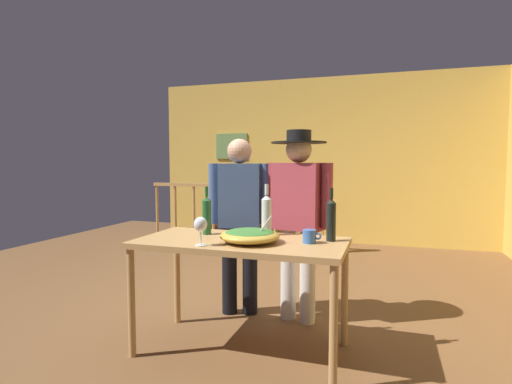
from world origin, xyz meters
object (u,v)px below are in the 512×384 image
Objects in this scene: tv_console at (239,224)px; wine_bottle_dark at (331,219)px; serving_table at (241,252)px; person_standing_right at (298,209)px; salad_bowl at (250,235)px; wine_bottle_green at (207,215)px; person_standing_left at (240,213)px; stair_railing at (257,209)px; wine_glass at (201,225)px; framed_picture at (232,146)px; wine_bottle_clear at (267,214)px; mug_blue at (310,236)px; flat_screen_tv at (238,193)px.

tv_console is 4.21m from wine_bottle_dark.
serving_table is 0.91× the size of person_standing_right.
serving_table is at bearing -69.10° from tv_console.
salad_bowl is (1.53, -3.84, 0.57)m from tv_console.
tv_console is 2.52× the size of wine_bottle_green.
person_standing_left is at bearing 14.75° from person_standing_right.
person_standing_right is (0.57, 0.54, 0.00)m from wine_bottle_green.
wine_bottle_dark is (1.53, -3.07, 0.33)m from stair_railing.
person_standing_right reaches higher than wine_glass.
wine_bottle_green reaches higher than stair_railing.
framed_picture is 0.64× the size of tv_console.
stair_railing reaches higher than wine_glass.
person_standing_left is 0.52m from person_standing_right.
framed_picture is 4.29m from wine_bottle_clear.
wine_glass is 0.88m from wine_bottle_dark.
serving_table is 0.49m from mug_blue.
person_standing_right is at bearing -61.12° from flat_screen_tv.
framed_picture is 4.63m from mug_blue.
salad_bowl and wine_glass have the same top height.
flat_screen_tv is 3.85m from wine_bottle_clear.
framed_picture is 1.53× the size of wine_bottle_clear.
wine_bottle_dark reaches higher than stair_railing.
wine_bottle_green is 0.99× the size of wine_bottle_dark.
flat_screen_tv is 4.11m from salad_bowl.
flat_screen_tv is at bearing -46.37° from person_standing_right.
serving_table is at bearing 83.44° from person_standing_right.
flat_screen_tv is at bearing 113.89° from wine_bottle_clear.
person_standing_right reaches higher than person_standing_left.
wine_bottle_green is at bearing 109.59° from wine_glass.
salad_bowl is 0.40m from mug_blue.
tv_console is 4.07m from serving_table.
wine_bottle_dark is at bearing -63.48° from stair_railing.
wine_bottle_green is 0.80m from mug_blue.
mug_blue is 0.08× the size of person_standing_right.
serving_table is at bearing -73.77° from stair_railing.
wine_glass is at bearing -72.63° from tv_console.
wine_bottle_clear reaches higher than wine_bottle_green.
tv_console is at bearing 107.37° from wine_glass.
wine_bottle_green is at bearing 154.76° from salad_bowl.
serving_table is 0.94× the size of person_standing_left.
serving_table is at bearing -68.94° from flat_screen_tv.
tv_console is 0.54m from flat_screen_tv.
serving_table is (1.44, -3.75, -0.10)m from flat_screen_tv.
person_standing_left reaches higher than wine_bottle_green.
wine_bottle_green is (0.62, -3.10, 0.32)m from stair_railing.
salad_bowl is at bearing 100.58° from person_standing_left.
stair_railing is at bearing -89.88° from person_standing_left.
flat_screen_tv is 5.20× the size of mug_blue.
mug_blue is (0.47, 0.04, 0.13)m from serving_table.
framed_picture is 4.49m from serving_table.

